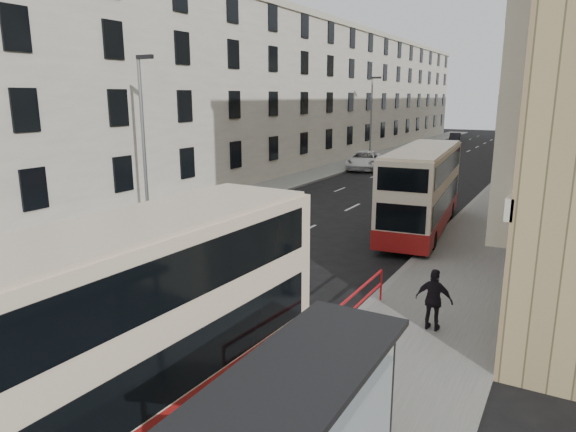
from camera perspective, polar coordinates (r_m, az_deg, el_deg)
The scene contains 17 objects.
pavement_right at distance 36.21m, azimuth 23.93°, elevation 2.04°, with size 4.00×120.00×0.15m, color slate.
pavement_left at distance 40.57m, azimuth 1.63°, elevation 4.26°, with size 3.00×120.00×0.15m, color slate.
kerb_right at distance 36.43m, azimuth 20.81°, elevation 2.38°, with size 0.25×120.00×0.15m, color gray.
kerb_left at distance 39.91m, azimuth 3.54°, elevation 4.09°, with size 0.25×120.00×0.15m, color gray.
road_markings at distance 52.11m, azimuth 16.84°, elevation 5.62°, with size 10.00×110.00×0.01m, color silver, non-canonical shape.
terrace_left at distance 56.60m, azimuth 3.69°, elevation 13.32°, with size 9.18×79.00×13.25m.
bus_shelter at distance 7.18m, azimuth 1.17°, elevation -22.88°, with size 1.65×4.25×2.70m.
guard_railing at distance 13.44m, azimuth 5.69°, elevation -11.08°, with size 0.06×6.56×1.01m.
street_lamp_near at distance 24.76m, azimuth -15.73°, elevation 8.70°, with size 0.93×0.18×8.00m.
street_lamp_far at distance 50.64m, azimuth 9.28°, elevation 11.06°, with size 0.93×0.18×8.00m.
double_decker_front at distance 9.69m, azimuth -20.10°, elevation -13.55°, with size 2.87×10.61×4.19m.
double_decker_rear at distance 25.19m, azimuth 14.71°, elevation 2.89°, with size 3.29×10.26×4.02m.
pedestrian_far at distance 14.55m, azimuth 15.93°, elevation -8.95°, with size 1.01×0.42×1.72m, color black.
white_van at distance 46.25m, azimuth 8.48°, elevation 6.14°, with size 2.67×5.79×1.61m, color white.
car_silver at distance 66.39m, azimuth 16.13°, elevation 7.75°, with size 1.57×3.90×1.33m, color #AEB0B5.
car_dark at distance 75.55m, azimuth 18.08°, elevation 8.24°, with size 1.47×4.20×1.38m, color black.
car_red at distance 64.40m, azimuth 24.04°, elevation 6.96°, with size 1.81×4.46×1.29m, color maroon.
Camera 1 is at (11.06, -5.52, 6.37)m, focal length 32.00 mm.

